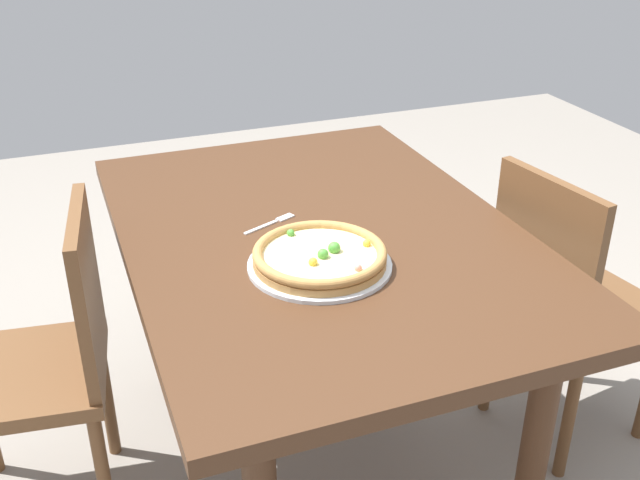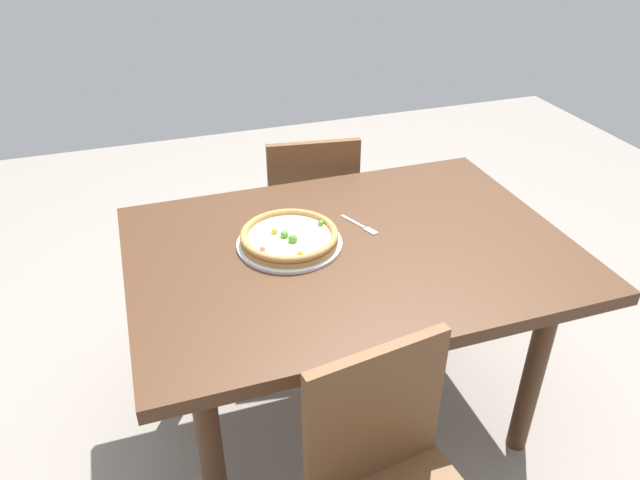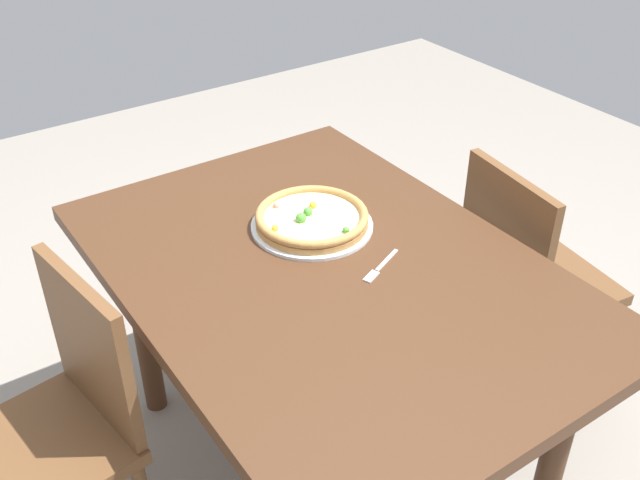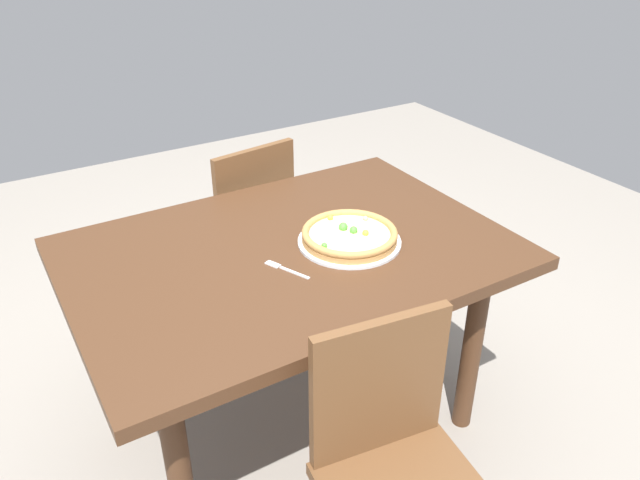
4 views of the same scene
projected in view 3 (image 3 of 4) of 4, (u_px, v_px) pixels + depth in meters
name	position (u px, v px, depth m)	size (l,w,h in m)	color
ground_plane	(327.00, 465.00, 2.31)	(6.00, 6.00, 0.00)	gray
dining_table	(328.00, 296.00, 1.94)	(1.41, 0.99, 0.77)	#472B19
chair_near	(526.00, 278.00, 2.32)	(0.45, 0.45, 0.89)	brown
chair_far	(59.00, 427.00, 1.81)	(0.45, 0.45, 0.89)	brown
plate	(312.00, 225.00, 2.05)	(0.34, 0.34, 0.01)	silver
pizza	(312.00, 218.00, 2.03)	(0.32, 0.32, 0.05)	#B78447
fork	(379.00, 268.00, 1.88)	(0.08, 0.16, 0.00)	silver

